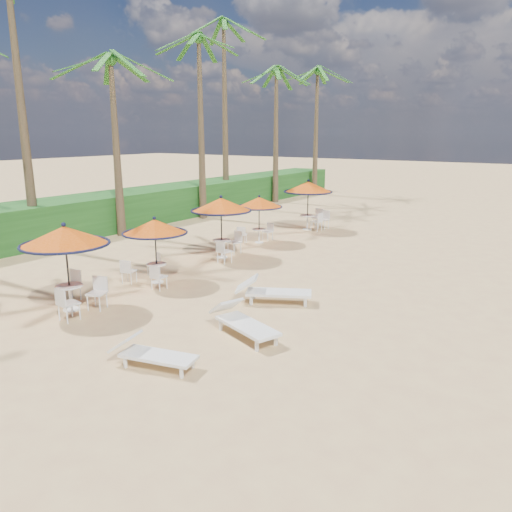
# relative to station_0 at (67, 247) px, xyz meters

# --- Properties ---
(ground) EXTENTS (160.00, 160.00, 0.00)m
(ground) POSITION_rel_station_0_xyz_m (4.65, -0.02, -1.83)
(ground) COLOR tan
(ground) RESTS_ON ground
(scrub_hedge) EXTENTS (3.00, 40.00, 1.80)m
(scrub_hedge) POSITION_rel_station_0_xyz_m (-8.85, 10.98, -0.93)
(scrub_hedge) COLOR #194716
(scrub_hedge) RESTS_ON ground
(station_0) EXTENTS (2.40, 2.40, 2.51)m
(station_0) POSITION_rel_station_0_xyz_m (0.00, 0.00, 0.00)
(station_0) COLOR black
(station_0) RESTS_ON ground
(station_1) EXTENTS (2.14, 2.14, 2.23)m
(station_1) POSITION_rel_station_0_xyz_m (0.05, 3.22, -0.21)
(station_1) COLOR black
(station_1) RESTS_ON ground
(station_2) EXTENTS (2.40, 2.40, 2.50)m
(station_2) POSITION_rel_station_0_xyz_m (-0.16, 7.17, 0.07)
(station_2) COLOR black
(station_2) RESTS_ON ground
(station_3) EXTENTS (2.08, 2.08, 2.17)m
(station_3) POSITION_rel_station_0_xyz_m (-0.52, 10.30, -0.18)
(station_3) COLOR black
(station_3) RESTS_ON ground
(station_4) EXTENTS (2.47, 2.54, 2.58)m
(station_4) POSITION_rel_station_0_xyz_m (-0.08, 14.35, 0.05)
(station_4) COLOR black
(station_4) RESTS_ON ground
(lounger_near) EXTENTS (2.00, 1.02, 0.69)m
(lounger_near) POSITION_rel_station_0_xyz_m (4.38, -1.29, -1.51)
(lounger_near) COLOR white
(lounger_near) RESTS_ON ground
(lounger_mid) EXTENTS (2.30, 1.40, 0.79)m
(lounger_mid) POSITION_rel_station_0_xyz_m (5.00, 1.21, -1.47)
(lounger_mid) COLOR white
(lounger_mid) RESTS_ON ground
(lounger_far) EXTENTS (2.29, 1.63, 0.79)m
(lounger_far) POSITION_rel_station_0_xyz_m (4.32, 3.64, -1.46)
(lounger_far) COLOR white
(lounger_far) RESTS_ON ground
(palm_3) EXTENTS (5.00, 5.00, 8.31)m
(palm_3) POSITION_rel_station_0_xyz_m (-6.97, 7.98, 5.73)
(palm_3) COLOR brown
(palm_3) RESTS_ON ground
(palm_4) EXTENTS (5.00, 5.00, 10.05)m
(palm_4) POSITION_rel_station_0_xyz_m (-6.89, 14.07, 7.36)
(palm_4) COLOR brown
(palm_4) RESTS_ON ground
(palm_5) EXTENTS (5.00, 5.00, 11.69)m
(palm_5) POSITION_rel_station_0_xyz_m (-8.49, 18.41, 8.89)
(palm_5) COLOR brown
(palm_5) RESTS_ON ground
(palm_6) EXTENTS (5.00, 5.00, 9.10)m
(palm_6) POSITION_rel_station_0_xyz_m (-6.99, 22.25, 6.47)
(palm_6) COLOR brown
(palm_6) RESTS_ON ground
(palm_7) EXTENTS (5.00, 5.00, 9.65)m
(palm_7) POSITION_rel_station_0_xyz_m (-6.76, 27.87, 6.99)
(palm_7) COLOR brown
(palm_7) RESTS_ON ground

